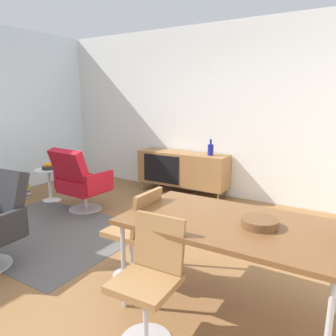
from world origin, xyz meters
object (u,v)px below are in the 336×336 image
at_px(vase_cobalt, 211,149).
at_px(side_table_round, 50,181).
at_px(wooden_bowl_on_table, 260,223).
at_px(fruit_bowl, 48,167).
at_px(magazine_stack, 16,191).
at_px(dining_table, 231,227).
at_px(lounge_chair_red, 80,180).
at_px(dining_chair_front_left, 150,276).
at_px(dining_chair_near_window, 136,230).
at_px(sideboard, 182,168).

distance_m(vase_cobalt, side_table_round, 2.65).
distance_m(wooden_bowl_on_table, side_table_round, 3.86).
distance_m(fruit_bowl, magazine_stack, 0.75).
height_order(dining_table, lounge_chair_red, lounge_chair_red).
bearing_deg(lounge_chair_red, dining_chair_front_left, -34.26).
relative_size(dining_chair_near_window, fruit_bowl, 4.28).
xyz_separation_m(dining_chair_near_window, fruit_bowl, (-2.58, 1.11, 0.09)).
relative_size(vase_cobalt, fruit_bowl, 1.31).
relative_size(lounge_chair_red, side_table_round, 1.82).
bearing_deg(fruit_bowl, sideboard, 42.37).
xyz_separation_m(wooden_bowl_on_table, side_table_round, (-3.67, 1.10, -0.45)).
bearing_deg(side_table_round, dining_chair_near_window, -23.31).
relative_size(dining_chair_front_left, fruit_bowl, 4.28).
xyz_separation_m(wooden_bowl_on_table, fruit_bowl, (-3.67, 1.10, -0.21)).
relative_size(dining_chair_near_window, lounge_chair_red, 0.90).
bearing_deg(dining_chair_near_window, lounge_chair_red, 150.17).
height_order(lounge_chair_red, magazine_stack, lounge_chair_red).
bearing_deg(dining_chair_near_window, dining_chair_front_left, -46.16).
distance_m(wooden_bowl_on_table, magazine_stack, 4.37).
relative_size(sideboard, dining_table, 1.00).
bearing_deg(lounge_chair_red, sideboard, 61.93).
height_order(wooden_bowl_on_table, fruit_bowl, wooden_bowl_on_table).
xyz_separation_m(dining_table, dining_chair_near_window, (-0.89, -0.00, -0.23)).
height_order(dining_chair_near_window, magazine_stack, dining_chair_near_window).
distance_m(sideboard, fruit_bowl, 2.20).
xyz_separation_m(dining_table, dining_chair_front_left, (-0.35, -0.56, -0.23)).
height_order(dining_chair_front_left, lounge_chair_red, lounge_chair_red).
relative_size(lounge_chair_red, magazine_stack, 2.30).
relative_size(sideboard, dining_chair_front_left, 1.87).
relative_size(vase_cobalt, side_table_round, 0.50).
height_order(sideboard, lounge_chair_red, lounge_chair_red).
bearing_deg(fruit_bowl, magazine_stack, -156.81).
distance_m(sideboard, dining_chair_near_window, 2.76).
height_order(side_table_round, magazine_stack, side_table_round).
relative_size(dining_table, dining_chair_front_left, 1.87).
relative_size(sideboard, side_table_round, 3.08).
height_order(dining_table, magazine_stack, dining_table).
height_order(side_table_round, fruit_bowl, fruit_bowl).
distance_m(sideboard, lounge_chair_red, 1.77).
bearing_deg(sideboard, dining_chair_front_left, -64.63).
bearing_deg(lounge_chair_red, magazine_stack, -173.34).
height_order(dining_chair_near_window, dining_chair_front_left, same).
height_order(dining_chair_near_window, side_table_round, dining_chair_near_window).
xyz_separation_m(dining_table, lounge_chair_red, (-2.68, 1.03, -0.23)).
xyz_separation_m(wooden_bowl_on_table, dining_chair_near_window, (-1.09, -0.01, -0.30)).
bearing_deg(dining_chair_front_left, magazine_stack, 158.78).
bearing_deg(side_table_round, vase_cobalt, 34.71).
relative_size(wooden_bowl_on_table, side_table_round, 0.50).
distance_m(dining_chair_near_window, dining_chair_front_left, 0.77).
bearing_deg(sideboard, dining_table, -54.53).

